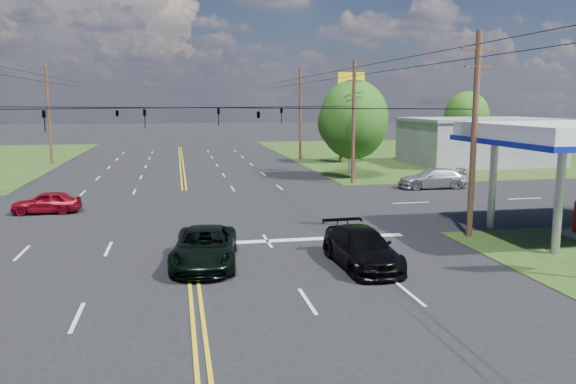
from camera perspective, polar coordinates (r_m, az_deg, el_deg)
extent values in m
plane|color=black|center=(33.32, -10.27, -1.95)|extent=(280.00, 280.00, 0.00)
cube|color=#263D13|center=(74.06, 17.44, 3.82)|extent=(46.00, 48.00, 0.03)
cube|color=silver|center=(26.08, 1.16, -4.89)|extent=(10.00, 0.50, 0.02)
cube|color=slate|center=(61.01, 18.79, 4.78)|extent=(14.00, 10.00, 4.40)
cylinder|color=#A5A5AA|center=(25.75, 25.82, -0.71)|extent=(0.36, 0.36, 4.65)
cylinder|color=#A5A5AA|center=(29.84, 20.07, 0.89)|extent=(0.36, 0.36, 4.65)
cylinder|color=#3C2719|center=(27.31, 18.37, 5.38)|extent=(0.28, 0.28, 9.50)
cube|color=#3C2719|center=(27.37, 18.80, 13.65)|extent=(1.60, 0.12, 0.12)
cube|color=#3C2719|center=(27.31, 18.71, 11.98)|extent=(1.20, 0.10, 0.10)
cylinder|color=#3C2719|center=(43.85, 6.67, 7.02)|extent=(0.28, 0.28, 9.50)
cube|color=#3C2719|center=(43.89, 6.77, 12.18)|extent=(1.60, 0.12, 0.12)
cube|color=#3C2719|center=(43.85, 6.75, 11.14)|extent=(1.20, 0.10, 0.10)
cylinder|color=#3C2719|center=(62.01, -23.12, 7.19)|extent=(0.28, 0.28, 10.00)
cube|color=#3C2719|center=(62.06, -23.36, 11.06)|extent=(1.60, 0.12, 0.12)
cube|color=#3C2719|center=(62.03, -23.32, 10.32)|extent=(1.20, 0.10, 0.10)
cylinder|color=#3C2719|center=(62.20, 1.25, 7.92)|extent=(0.28, 0.28, 10.00)
cube|color=#3C2719|center=(62.25, 1.27, 11.78)|extent=(1.60, 0.12, 0.12)
cube|color=#3C2719|center=(62.22, 1.26, 11.05)|extent=(1.20, 0.10, 0.10)
imported|color=black|center=(28.86, -23.50, 6.61)|extent=(0.17, 0.21, 1.05)
imported|color=black|center=(31.32, -14.34, 7.22)|extent=(0.17, 0.21, 1.05)
imported|color=black|center=(34.25, -7.07, 7.57)|extent=(0.17, 0.21, 1.05)
imported|color=black|center=(37.86, -0.67, 7.78)|extent=(0.17, 0.21, 1.05)
imported|color=black|center=(35.58, -16.97, 7.75)|extent=(1.24, 0.26, 0.50)
imported|color=black|center=(30.33, -3.03, 7.95)|extent=(1.24, 0.26, 0.50)
cylinder|color=black|center=(33.63, 12.72, 13.32)|extent=(0.04, 100.00, 0.04)
cylinder|color=black|center=(33.59, 12.68, 12.30)|extent=(0.04, 100.00, 0.04)
cylinder|color=#3C2719|center=(47.22, 6.64, 3.40)|extent=(0.36, 0.36, 3.30)
ellipsoid|color=#164C14|center=(47.01, 6.71, 7.31)|extent=(5.70, 5.70, 6.60)
cylinder|color=#3C2719|center=(59.39, 5.39, 4.37)|extent=(0.36, 0.36, 2.86)
ellipsoid|color=#164C14|center=(59.23, 5.43, 7.07)|extent=(4.94, 4.94, 5.72)
cylinder|color=#3C2719|center=(71.71, 17.56, 4.89)|extent=(0.36, 0.36, 3.08)
ellipsoid|color=#164C14|center=(71.57, 17.67, 7.29)|extent=(5.32, 5.32, 6.16)
imported|color=black|center=(22.20, -8.46, -5.56)|extent=(3.00, 5.45, 1.45)
imported|color=black|center=(22.07, 7.48, -5.62)|extent=(2.24, 5.09, 1.45)
imported|color=maroon|center=(34.98, -23.34, -0.96)|extent=(3.79, 1.62, 1.28)
imported|color=#ADADB2|center=(42.82, 14.47, 1.36)|extent=(5.17, 2.27, 1.48)
cylinder|color=#A5A5AA|center=(49.90, 6.33, 6.90)|extent=(0.20, 0.20, 8.85)
cube|color=yellow|center=(49.90, 6.41, 11.30)|extent=(2.44, 0.39, 1.22)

